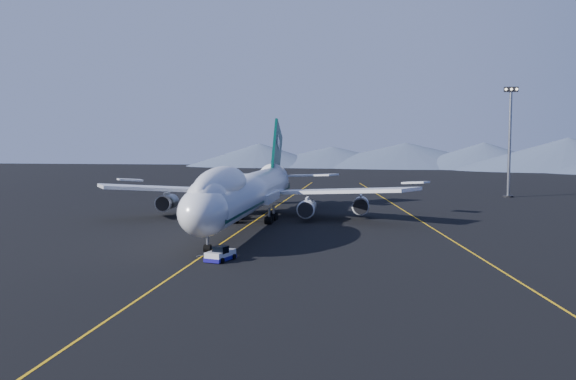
# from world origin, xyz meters

# --- Properties ---
(ground) EXTENTS (500.00, 500.00, 0.00)m
(ground) POSITION_xyz_m (0.00, 0.00, 0.00)
(ground) COLOR black
(ground) RESTS_ON ground
(taxiway_line_main) EXTENTS (0.25, 220.00, 0.01)m
(taxiway_line_main) POSITION_xyz_m (0.00, 0.00, 0.01)
(taxiway_line_main) COLOR #EAAA0D
(taxiway_line_main) RESTS_ON ground
(taxiway_line_side) EXTENTS (28.08, 198.09, 0.01)m
(taxiway_line_side) POSITION_xyz_m (30.00, 10.00, 0.01)
(taxiway_line_side) COLOR #EAAA0D
(taxiway_line_side) RESTS_ON ground
(boeing_747) EXTENTS (59.62, 72.43, 19.37)m
(boeing_747) POSITION_xyz_m (0.00, 0.03, 5.81)
(boeing_747) COLOR silver
(boeing_747) RESTS_ON ground
(pushback_tug) EXTENTS (3.43, 4.82, 1.90)m
(pushback_tug) POSITION_xyz_m (3.00, -31.60, 0.60)
(pushback_tug) COLOR silver
(pushback_tug) RESTS_ON ground
(floodlight_mast) EXTENTS (3.46, 2.59, 27.99)m
(floodlight_mast) POSITION_xyz_m (55.25, 61.94, 14.18)
(floodlight_mast) COLOR black
(floodlight_mast) RESTS_ON ground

